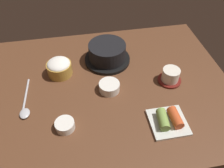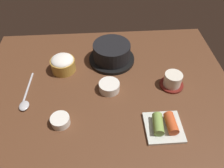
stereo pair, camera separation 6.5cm
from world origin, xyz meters
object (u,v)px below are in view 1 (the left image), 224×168
rice_bowl (59,67)px  spoon (25,107)px  banchan_cup_center (109,87)px  stone_pot (107,53)px  side_bowl_near (65,125)px  tea_cup_with_saucer (170,76)px  kimchi_plate (169,120)px

rice_bowl → spoon: size_ratio=0.50×
rice_bowl → banchan_cup_center: bearing=-34.6°
stone_pot → side_bowl_near: 37.67cm
stone_pot → spoon: size_ratio=0.99×
banchan_cup_center → spoon: size_ratio=0.40×
stone_pot → spoon: (-33.65, -20.96, -3.53)cm
tea_cup_with_saucer → rice_bowl: bearing=164.2°
stone_pot → spoon: bearing=-148.1°
tea_cup_with_saucer → spoon: bearing=-176.1°
rice_bowl → banchan_cup_center: rice_bowl is taller
rice_bowl → side_bowl_near: (1.04, -27.20, -1.98)cm
rice_bowl → kimchi_plate: bearing=-41.6°
spoon → stone_pot: bearing=31.9°
kimchi_plate → side_bowl_near: bearing=172.7°
tea_cup_with_saucer → banchan_cup_center: 24.75cm
rice_bowl → tea_cup_with_saucer: 44.94cm
tea_cup_with_saucer → banchan_cup_center: (-24.72, -0.54, -0.95)cm
tea_cup_with_saucer → kimchi_plate: bearing=-111.6°
stone_pot → kimchi_plate: stone_pot is taller
kimchi_plate → spoon: kimchi_plate is taller
banchan_cup_center → kimchi_plate: bearing=-47.9°
stone_pot → side_bowl_near: (-19.63, -32.06, -2.52)cm
tea_cup_with_saucer → kimchi_plate: 20.87cm
rice_bowl → kimchi_plate: rice_bowl is taller
rice_bowl → stone_pot: bearing=13.2°
stone_pot → side_bowl_near: bearing=-121.5°
banchan_cup_center → side_bowl_near: (-17.47, -14.40, -0.24)cm
stone_pot → side_bowl_near: stone_pot is taller
side_bowl_near → spoon: size_ratio=0.32×
side_bowl_near → kimchi_plate: bearing=-7.3°
rice_bowl → banchan_cup_center: size_ratio=1.26×
stone_pot → banchan_cup_center: (-2.16, -17.65, -2.28)cm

